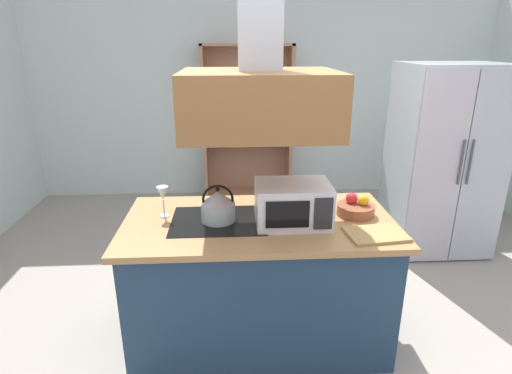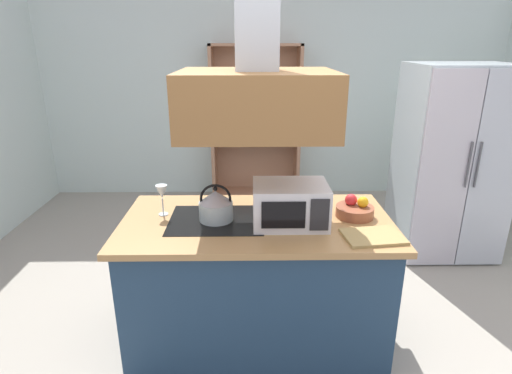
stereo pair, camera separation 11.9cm
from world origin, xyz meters
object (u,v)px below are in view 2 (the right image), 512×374
at_px(dish_cabinet, 255,133).
at_px(cutting_board, 373,236).
at_px(refrigerator, 451,162).
at_px(kettle, 216,205).
at_px(microwave, 290,204).
at_px(fruit_bowl, 355,210).
at_px(wine_glass_on_counter, 162,193).

relative_size(dish_cabinet, cutting_board, 5.77).
distance_m(refrigerator, kettle, 2.49).
height_order(microwave, fruit_bowl, microwave).
relative_size(refrigerator, fruit_bowl, 7.34).
bearing_deg(cutting_board, refrigerator, 52.92).
bearing_deg(microwave, wine_glass_on_counter, 169.72).
bearing_deg(refrigerator, dish_cabinet, 140.02).
bearing_deg(microwave, refrigerator, 39.29).
xyz_separation_m(cutting_board, wine_glass_on_counter, (-1.29, 0.36, 0.14)).
relative_size(kettle, fruit_bowl, 0.98).
height_order(kettle, wine_glass_on_counter, kettle).
height_order(dish_cabinet, fruit_bowl, dish_cabinet).
bearing_deg(dish_cabinet, kettle, -95.83).
bearing_deg(kettle, fruit_bowl, 2.95).
bearing_deg(refrigerator, kettle, -148.58).
relative_size(wine_glass_on_counter, fruit_bowl, 0.84).
distance_m(cutting_board, wine_glass_on_counter, 1.35).
xyz_separation_m(kettle, cutting_board, (0.94, -0.27, -0.09)).
bearing_deg(microwave, kettle, 173.12).
height_order(dish_cabinet, microwave, dish_cabinet).
bearing_deg(refrigerator, microwave, -140.71).
distance_m(dish_cabinet, wine_glass_on_counter, 2.82).
height_order(kettle, microwave, microwave).
xyz_separation_m(kettle, microwave, (0.47, -0.06, 0.03)).
bearing_deg(microwave, fruit_bowl, 13.30).
bearing_deg(wine_glass_on_counter, fruit_bowl, -2.12).
bearing_deg(wine_glass_on_counter, kettle, -14.62).
height_order(dish_cabinet, cutting_board, dish_cabinet).
distance_m(dish_cabinet, cutting_board, 3.17).
xyz_separation_m(dish_cabinet, fruit_bowl, (0.62, -2.78, 0.08)).
relative_size(kettle, wine_glass_on_counter, 1.17).
relative_size(dish_cabinet, microwave, 4.26).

